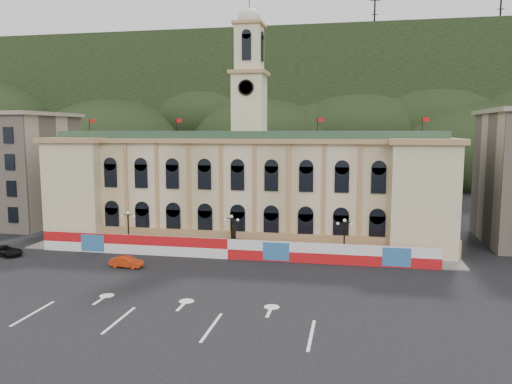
% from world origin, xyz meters
% --- Properties ---
extents(ground, '(260.00, 260.00, 0.00)m').
position_xyz_m(ground, '(0.00, 0.00, 0.00)').
color(ground, black).
rests_on(ground, ground).
extents(lane_markings, '(26.00, 10.00, 0.02)m').
position_xyz_m(lane_markings, '(0.00, -5.00, 0.00)').
color(lane_markings, white).
rests_on(lane_markings, ground).
extents(hill_ridge, '(230.00, 80.00, 64.00)m').
position_xyz_m(hill_ridge, '(0.03, 121.99, 19.48)').
color(hill_ridge, black).
rests_on(hill_ridge, ground).
extents(city_hall, '(56.20, 17.60, 37.10)m').
position_xyz_m(city_hall, '(0.00, 27.63, 7.85)').
color(city_hall, beige).
rests_on(city_hall, ground).
extents(side_building_left, '(21.00, 17.00, 18.60)m').
position_xyz_m(side_building_left, '(-43.00, 30.93, 9.33)').
color(side_building_left, tan).
rests_on(side_building_left, ground).
extents(hoarding_fence, '(50.00, 0.44, 2.50)m').
position_xyz_m(hoarding_fence, '(0.06, 15.07, 1.25)').
color(hoarding_fence, red).
rests_on(hoarding_fence, ground).
extents(pavement, '(56.00, 5.50, 0.16)m').
position_xyz_m(pavement, '(0.00, 17.75, 0.08)').
color(pavement, slate).
rests_on(pavement, ground).
extents(statue, '(1.40, 1.40, 3.72)m').
position_xyz_m(statue, '(0.00, 18.00, 1.19)').
color(statue, '#595651').
rests_on(statue, ground).
extents(lamp_left, '(1.96, 0.44, 5.15)m').
position_xyz_m(lamp_left, '(-14.00, 17.00, 3.07)').
color(lamp_left, black).
rests_on(lamp_left, ground).
extents(lamp_center, '(1.96, 0.44, 5.15)m').
position_xyz_m(lamp_center, '(0.00, 17.00, 3.07)').
color(lamp_center, black).
rests_on(lamp_center, ground).
extents(lamp_right, '(1.96, 0.44, 5.15)m').
position_xyz_m(lamp_right, '(14.00, 17.00, 3.07)').
color(lamp_right, black).
rests_on(lamp_right, ground).
extents(red_sedan, '(1.96, 4.09, 1.28)m').
position_xyz_m(red_sedan, '(-10.55, 9.12, 0.64)').
color(red_sedan, red).
rests_on(red_sedan, ground).
extents(black_suv, '(4.53, 5.74, 1.29)m').
position_xyz_m(black_suv, '(-27.91, 11.21, 0.64)').
color(black_suv, black).
rests_on(black_suv, ground).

